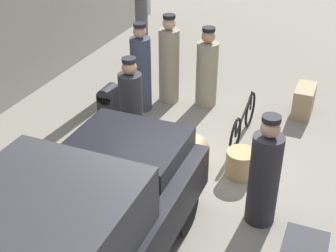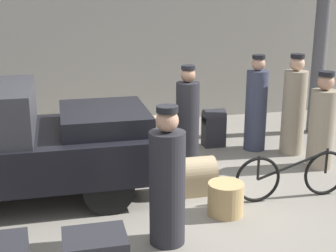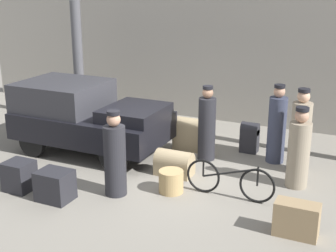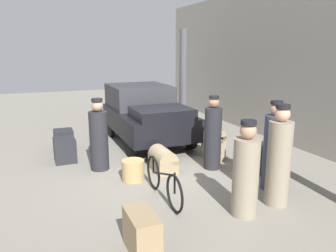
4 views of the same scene
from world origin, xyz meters
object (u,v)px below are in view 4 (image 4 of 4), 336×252
at_px(trunk_umber_medium, 163,160).
at_px(suitcase_small_leather, 142,233).
at_px(porter_with_bicycle, 99,138).
at_px(suitcase_black_upright, 64,140).
at_px(bicycle, 163,182).
at_px(suitcase_tan_flat, 213,142).
at_px(porter_standing_middle, 213,136).
at_px(trunk_barrel_dark, 264,157).
at_px(wicker_basket, 133,170).
at_px(porter_carrying_trunk, 273,150).
at_px(conductor_in_dark_uniform, 279,160).
at_px(trunk_large_brown, 65,150).
at_px(porter_lifting_near_truck, 246,174).
at_px(truck, 146,112).

distance_m(trunk_umber_medium, suitcase_small_leather, 3.04).
xyz_separation_m(porter_with_bicycle, suitcase_black_upright, (-1.76, -0.62, -0.45)).
bearing_deg(bicycle, suitcase_tan_flat, 129.78).
height_order(porter_standing_middle, trunk_barrel_dark, porter_standing_middle).
height_order(trunk_umber_medium, suitcase_tan_flat, suitcase_tan_flat).
xyz_separation_m(wicker_basket, porter_carrying_trunk, (1.43, 2.37, 0.58)).
height_order(porter_carrying_trunk, suitcase_black_upright, porter_carrying_trunk).
distance_m(bicycle, trunk_barrel_dark, 2.49).
xyz_separation_m(bicycle, porter_standing_middle, (-1.06, 1.62, 0.43)).
height_order(porter_with_bicycle, suitcase_black_upright, porter_with_bicycle).
distance_m(porter_carrying_trunk, trunk_umber_medium, 2.40).
bearing_deg(conductor_in_dark_uniform, suitcase_black_upright, -145.90).
bearing_deg(trunk_barrel_dark, trunk_large_brown, -122.99).
relative_size(porter_lifting_near_truck, trunk_barrel_dark, 2.23).
xyz_separation_m(porter_with_bicycle, porter_standing_middle, (0.91, 2.38, 0.03)).
bearing_deg(trunk_barrel_dark, conductor_in_dark_uniform, -29.54).
distance_m(wicker_basket, porter_standing_middle, 1.95).
xyz_separation_m(truck, suitcase_small_leather, (5.14, -1.80, -0.59)).
xyz_separation_m(porter_lifting_near_truck, porter_standing_middle, (-2.09, 0.61, 0.05)).
relative_size(trunk_barrel_dark, suitcase_small_leather, 1.04).
distance_m(bicycle, porter_carrying_trunk, 2.20).
height_order(porter_carrying_trunk, suitcase_tan_flat, porter_carrying_trunk).
distance_m(truck, wicker_basket, 3.03).
relative_size(porter_standing_middle, trunk_large_brown, 2.74).
bearing_deg(wicker_basket, trunk_large_brown, -146.25).
bearing_deg(porter_with_bicycle, porter_lifting_near_truck, 30.66).
xyz_separation_m(porter_lifting_near_truck, suitcase_tan_flat, (-2.70, 0.98, -0.30)).
bearing_deg(conductor_in_dark_uniform, truck, -170.14).
bearing_deg(porter_carrying_trunk, suitcase_black_upright, -139.47).
bearing_deg(truck, porter_standing_middle, 13.89).
xyz_separation_m(truck, trunk_umber_medium, (2.43, -0.43, -0.63)).
bearing_deg(suitcase_black_upright, porter_standing_middle, 48.39).
bearing_deg(conductor_in_dark_uniform, trunk_barrel_dark, 150.46).
relative_size(trunk_umber_medium, trunk_barrel_dark, 1.06).
height_order(porter_lifting_near_truck, conductor_in_dark_uniform, conductor_in_dark_uniform).
xyz_separation_m(truck, porter_lifting_near_truck, (4.81, 0.07, -0.15)).
bearing_deg(trunk_umber_medium, bicycle, -21.37).
bearing_deg(bicycle, wicker_basket, -166.98).
bearing_deg(truck, trunk_large_brown, -68.61).
bearing_deg(trunk_large_brown, porter_lifting_near_truck, 32.33).
distance_m(trunk_barrel_dark, trunk_large_brown, 4.65).
bearing_deg(truck, porter_carrying_trunk, 15.75).
distance_m(truck, porter_with_bicycle, 2.49).
bearing_deg(trunk_large_brown, porter_standing_middle, 59.76).
distance_m(porter_carrying_trunk, conductor_in_dark_uniform, 0.66).
distance_m(porter_with_bicycle, trunk_large_brown, 1.19).
height_order(porter_carrying_trunk, trunk_large_brown, porter_carrying_trunk).
height_order(porter_lifting_near_truck, suitcase_small_leather, porter_lifting_near_truck).
distance_m(bicycle, suitcase_tan_flat, 2.61).
distance_m(porter_with_bicycle, suitcase_black_upright, 1.91).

